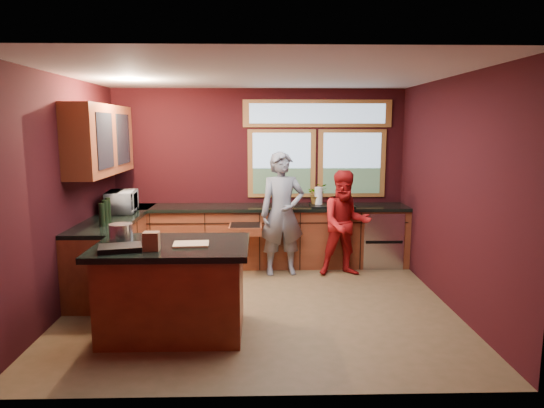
{
  "coord_description": "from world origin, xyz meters",
  "views": [
    {
      "loc": [
        0.0,
        -5.57,
        2.12
      ],
      "look_at": [
        0.16,
        0.4,
        1.17
      ],
      "focal_mm": 32.0,
      "sensor_mm": 36.0,
      "label": 1
    }
  ],
  "objects_px": {
    "island": "(173,288)",
    "person_grey": "(282,214)",
    "cutting_board": "(191,244)",
    "stock_pot": "(121,232)",
    "person_red": "(345,223)"
  },
  "relations": [
    {
      "from": "person_red",
      "to": "cutting_board",
      "type": "distance_m",
      "value": 2.76
    },
    {
      "from": "person_red",
      "to": "island",
      "type": "bearing_deg",
      "value": -141.68
    },
    {
      "from": "person_grey",
      "to": "stock_pot",
      "type": "height_order",
      "value": "person_grey"
    },
    {
      "from": "cutting_board",
      "to": "stock_pot",
      "type": "relative_size",
      "value": 1.46
    },
    {
      "from": "island",
      "to": "stock_pot",
      "type": "xyz_separation_m",
      "value": [
        -0.55,
        0.15,
        0.56
      ]
    },
    {
      "from": "island",
      "to": "cutting_board",
      "type": "relative_size",
      "value": 4.43
    },
    {
      "from": "island",
      "to": "cutting_board",
      "type": "height_order",
      "value": "cutting_board"
    },
    {
      "from": "island",
      "to": "stock_pot",
      "type": "distance_m",
      "value": 0.8
    },
    {
      "from": "island",
      "to": "person_red",
      "type": "height_order",
      "value": "person_red"
    },
    {
      "from": "person_grey",
      "to": "cutting_board",
      "type": "distance_m",
      "value": 2.3
    },
    {
      "from": "island",
      "to": "person_red",
      "type": "distance_m",
      "value": 2.87
    },
    {
      "from": "island",
      "to": "person_grey",
      "type": "relative_size",
      "value": 0.87
    },
    {
      "from": "stock_pot",
      "to": "cutting_board",
      "type": "bearing_deg",
      "value": -14.93
    },
    {
      "from": "person_red",
      "to": "stock_pot",
      "type": "relative_size",
      "value": 6.31
    },
    {
      "from": "person_grey",
      "to": "person_red",
      "type": "relative_size",
      "value": 1.17
    }
  ]
}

